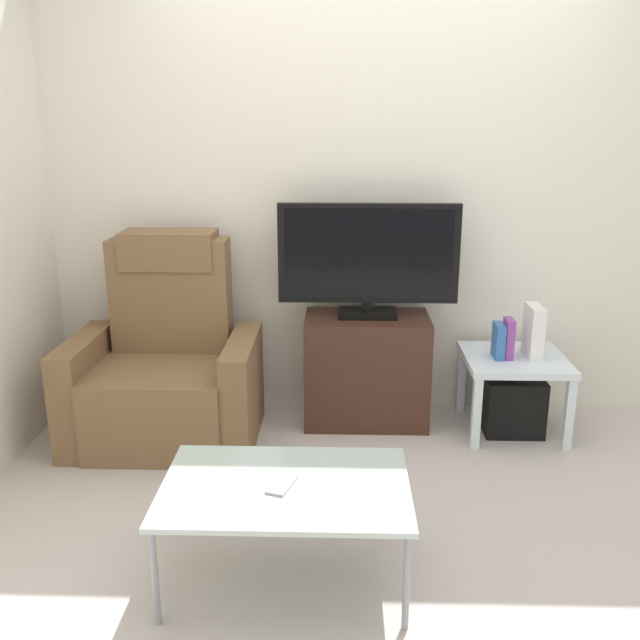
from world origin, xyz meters
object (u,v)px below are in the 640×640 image
television (368,257)px  side_table (514,368)px  book_leftmost (498,341)px  tv_stand (366,369)px  coffee_table (286,490)px  recliner_armchair (166,369)px  subwoofer_box (511,402)px  cell_phone (282,484)px  game_console (533,331)px  book_middle (508,339)px

television → side_table: television is taller
television → book_leftmost: size_ratio=5.20×
tv_stand → book_leftmost: 0.74m
coffee_table → recliner_armchair: bearing=121.0°
side_table → coffee_table: (-1.14, -1.33, 0.00)m
tv_stand → recliner_armchair: recliner_armchair is taller
subwoofer_box → cell_phone: cell_phone is taller
recliner_armchair → cell_phone: size_ratio=7.20×
subwoofer_box → book_leftmost: 0.38m
game_console → tv_stand: bearing=174.5°
side_table → coffee_table: side_table is taller
side_table → book_leftmost: size_ratio=2.87×
tv_stand → subwoofer_box: tv_stand is taller
book_middle → coffee_table: (-1.09, -1.31, -0.17)m
recliner_armchair → book_middle: 1.84m
subwoofer_box → game_console: size_ratio=1.12×
book_leftmost → coffee_table: bearing=-128.5°
side_table → book_leftmost: 0.19m
book_middle → game_console: 0.15m
coffee_table → cell_phone: bearing=-136.1°
game_console → cell_phone: 1.85m
television → side_table: 1.00m
television → recliner_armchair: television is taller
television → coffee_table: size_ratio=1.09×
coffee_table → book_middle: bearing=50.1°
subwoofer_box → book_leftmost: (-0.10, -0.02, 0.36)m
cell_phone → subwoofer_box: bearing=67.7°
recliner_armchair → book_leftmost: size_ratio=5.74×
television → recliner_armchair: size_ratio=0.90×
side_table → game_console: size_ratio=1.92×
book_leftmost → game_console: (0.19, 0.03, 0.05)m
tv_stand → recliner_armchair: size_ratio=0.63×
recliner_armchair → cell_phone: (0.73, -1.24, 0.02)m
television → cell_phone: (-0.36, -1.46, -0.55)m
recliner_armchair → game_console: 1.98m
television → game_console: bearing=-6.7°
game_console → coffee_table: size_ratio=0.31×
tv_stand → coffee_table: size_ratio=0.76×
book_leftmost → game_console: game_console is taller
book_leftmost → cell_phone: bearing=-128.6°
tv_stand → game_console: game_console is taller
subwoofer_box → game_console: (0.09, 0.01, 0.41)m
subwoofer_box → coffee_table: (-1.14, -1.33, 0.20)m
television → coffee_table: (-0.34, -1.45, -0.58)m
book_leftmost → cell_phone: (-1.05, -1.32, -0.13)m
book_leftmost → book_middle: 0.05m
television → side_table: size_ratio=1.81×
book_leftmost → coffee_table: 1.68m
side_table → subwoofer_box: bearing=26.6°
book_leftmost → cell_phone: size_ratio=1.25×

